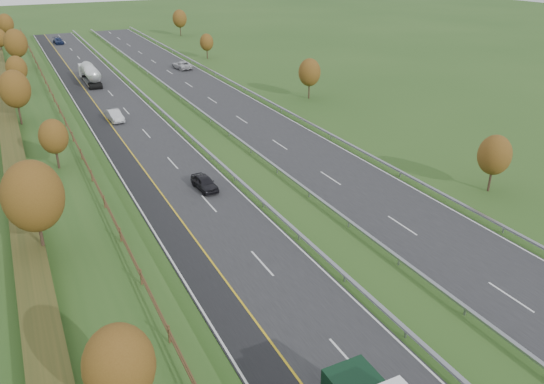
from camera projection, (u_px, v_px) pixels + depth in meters
The scene contains 18 objects.
ground at pixel (204, 135), 70.68m from camera, with size 400.00×400.00×0.00m, color #284B1A.
near_carriageway at pixel (135, 133), 71.47m from camera, with size 10.50×200.00×0.04m, color #232326.
far_carriageway at pixel (247, 117), 78.18m from camera, with size 10.50×200.00×0.04m, color #232326.
hard_shoulder at pixel (107, 137), 69.95m from camera, with size 3.00×200.00×0.04m, color black.
lane_markings at pixel (181, 126), 73.96m from camera, with size 26.75×200.00×0.01m.
embankment_left at pixel (30, 140), 65.77m from camera, with size 12.00×200.00×2.00m, color #284B1A.
hedge_left at pixel (10, 130), 64.31m from camera, with size 2.20×180.00×1.10m, color #313716.
fence_left at pixel (66, 123), 66.54m from camera, with size 0.12×189.06×1.20m.
median_barrier_near at pixel (176, 123), 73.54m from camera, with size 0.32×200.00×0.71m.
median_barrier_far at pixel (210, 118), 75.61m from camera, with size 0.32×200.00×0.71m.
outer_barrier_far at pixel (282, 108), 80.29m from camera, with size 0.32×200.00×0.71m.
trees_left at pixel (27, 104), 60.93m from camera, with size 6.64×164.30×7.66m.
trees_far at pixel (247, 49), 105.50m from camera, with size 8.45×118.60×7.12m.
road_tanker at pixel (90, 73), 96.57m from camera, with size 2.40×11.22×3.46m.
car_dark_near at pixel (204, 183), 54.52m from camera, with size 1.71×4.24×1.45m, color black.
car_silver_mid at pixel (115, 116), 76.01m from camera, with size 1.63×4.68×1.54m, color #BABBBF.
car_small_far at pixel (58, 41), 136.62m from camera, with size 2.09×5.15×1.49m, color #152044.
car_oncoming at pixel (182, 65), 108.49m from camera, with size 2.59×5.62×1.56m, color silver.
Camera 1 is at (-14.04, -9.26, 22.81)m, focal length 35.00 mm.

